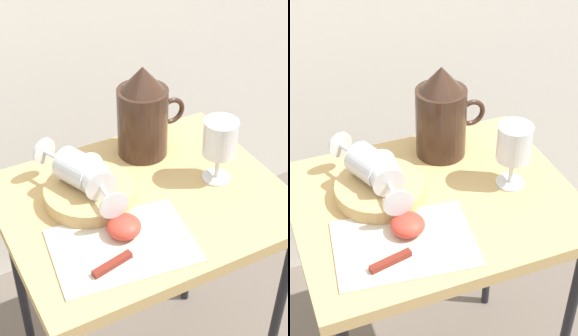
% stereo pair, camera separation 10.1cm
% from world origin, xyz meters
% --- Properties ---
extents(table, '(0.60, 0.48, 0.68)m').
position_xyz_m(table, '(0.00, 0.00, 0.61)').
color(table, tan).
rests_on(table, ground_plane).
extents(linen_napkin, '(0.29, 0.22, 0.00)m').
position_xyz_m(linen_napkin, '(-0.10, -0.11, 0.68)').
color(linen_napkin, beige).
rests_on(linen_napkin, table).
extents(basket_tray, '(0.19, 0.19, 0.03)m').
position_xyz_m(basket_tray, '(-0.10, 0.05, 0.70)').
color(basket_tray, tan).
rests_on(basket_tray, table).
extents(pitcher, '(0.17, 0.12, 0.22)m').
position_xyz_m(pitcher, '(0.08, 0.15, 0.77)').
color(pitcher, '#382319').
rests_on(pitcher, table).
extents(wine_glass_upright, '(0.07, 0.07, 0.15)m').
position_xyz_m(wine_glass_upright, '(0.17, -0.01, 0.78)').
color(wine_glass_upright, silver).
rests_on(wine_glass_upright, table).
extents(wine_glass_tipped_near, '(0.12, 0.16, 0.07)m').
position_xyz_m(wine_glass_tipped_near, '(-0.12, 0.08, 0.75)').
color(wine_glass_tipped_near, silver).
rests_on(wine_glass_tipped_near, basket_tray).
extents(wine_glass_tipped_far, '(0.07, 0.14, 0.07)m').
position_xyz_m(wine_glass_tipped_far, '(-0.10, 0.03, 0.75)').
color(wine_glass_tipped_far, silver).
rests_on(wine_glass_tipped_far, basket_tray).
extents(apple_half_left, '(0.07, 0.07, 0.04)m').
position_xyz_m(apple_half_left, '(-0.09, -0.08, 0.70)').
color(apple_half_left, '#CC3D2D').
rests_on(apple_half_left, linen_napkin).
extents(knife, '(0.21, 0.06, 0.01)m').
position_xyz_m(knife, '(-0.11, -0.14, 0.69)').
color(knife, silver).
rests_on(knife, linen_napkin).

